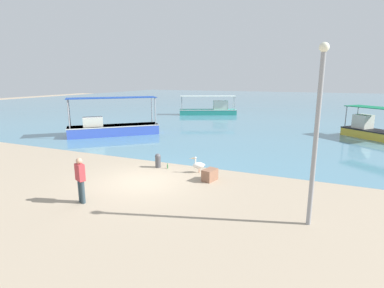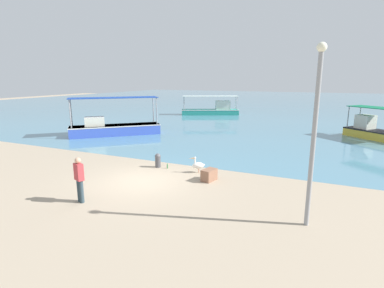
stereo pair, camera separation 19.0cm
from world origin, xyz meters
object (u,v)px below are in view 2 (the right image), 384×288
at_px(lamp_post, 315,127).
at_px(glass_bottle, 167,166).
at_px(fishing_boat_far_right, 375,131).
at_px(fisherman_standing, 79,178).
at_px(pelican, 198,165).
at_px(cargo_crate, 209,175).
at_px(fishing_boat_near_left, 212,110).
at_px(mooring_bollard, 158,160).
at_px(fishing_boat_near_right, 113,127).

distance_m(lamp_post, glass_bottle, 8.22).
relative_size(fishing_boat_far_right, glass_bottle, 16.85).
xyz_separation_m(fishing_boat_far_right, fisherman_standing, (-11.45, -18.05, 0.29)).
relative_size(lamp_post, glass_bottle, 20.15).
height_order(pelican, cargo_crate, pelican).
xyz_separation_m(fishing_boat_far_right, lamp_post, (-3.74, -16.53, 2.45)).
height_order(pelican, fisherman_standing, fisherman_standing).
distance_m(fishing_boat_far_right, glass_bottle, 16.80).
bearing_deg(fishing_boat_near_left, cargo_crate, -70.04).
bearing_deg(fisherman_standing, lamp_post, 11.14).
relative_size(pelican, mooring_bollard, 1.10).
bearing_deg(fishing_boat_near_left, glass_bottle, -75.37).
bearing_deg(pelican, lamp_post, -34.03).
bearing_deg(fishing_boat_far_right, fishing_boat_near_left, 150.71).
xyz_separation_m(fishing_boat_far_right, mooring_bollard, (-11.10, -13.07, -0.24)).
distance_m(fishing_boat_far_right, cargo_crate, 16.03).
relative_size(fishing_boat_near_right, mooring_bollard, 8.62).
bearing_deg(cargo_crate, glass_bottle, 161.70).
bearing_deg(fishing_boat_far_right, cargo_crate, -119.87).
height_order(fishing_boat_near_left, fishing_boat_near_right, fishing_boat_near_right).
bearing_deg(cargo_crate, pelican, 136.67).
bearing_deg(glass_bottle, lamp_post, -27.02).
xyz_separation_m(pelican, glass_bottle, (-1.69, 0.02, -0.27)).
relative_size(fishing_boat_near_right, cargo_crate, 8.72).
height_order(fishing_boat_near_left, pelican, fishing_boat_near_left).
xyz_separation_m(mooring_bollard, glass_bottle, (0.53, 0.02, -0.28)).
bearing_deg(mooring_bollard, fisherman_standing, -94.01).
xyz_separation_m(fishing_boat_near_left, pelican, (7.50, -22.24, -0.26)).
xyz_separation_m(mooring_bollard, cargo_crate, (3.12, -0.83, -0.13)).
height_order(fishing_boat_far_right, cargo_crate, fishing_boat_far_right).
height_order(lamp_post, glass_bottle, lamp_post).
distance_m(lamp_post, cargo_crate, 5.73).
bearing_deg(fishing_boat_near_right, fishing_boat_far_right, 19.90).
bearing_deg(lamp_post, fishing_boat_near_right, 147.33).
height_order(mooring_bollard, glass_bottle, mooring_bollard).
relative_size(lamp_post, fisherman_standing, 3.22).
xyz_separation_m(pelican, cargo_crate, (0.89, -0.84, -0.12)).
distance_m(fishing_boat_near_left, glass_bottle, 22.98).
bearing_deg(fishing_boat_near_right, fisherman_standing, -56.53).
height_order(fisherman_standing, cargo_crate, fisherman_standing).
xyz_separation_m(fishing_boat_far_right, fishing_boat_near_right, (-18.86, -6.83, 0.02)).
bearing_deg(pelican, cargo_crate, -43.33).
bearing_deg(cargo_crate, fishing_boat_near_left, 109.96).
height_order(fishing_boat_far_right, mooring_bollard, fishing_boat_far_right).
relative_size(fishing_boat_far_right, fishing_boat_near_left, 0.65).
bearing_deg(glass_bottle, fisherman_standing, -100.03).
bearing_deg(glass_bottle, cargo_crate, -18.30).
bearing_deg(glass_bottle, fishing_boat_near_left, 104.63).
height_order(fishing_boat_far_right, glass_bottle, fishing_boat_far_right).
height_order(fishing_boat_far_right, pelican, fishing_boat_far_right).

